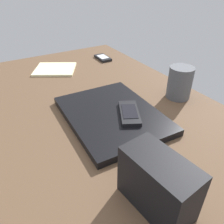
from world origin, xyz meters
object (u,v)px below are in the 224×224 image
(cell_phone_on_laptop, at_px, (129,113))
(notepad, at_px, (55,69))
(cell_phone_on_desk, at_px, (103,58))
(pen_cup, at_px, (180,83))
(desk_organizer, at_px, (158,184))
(laptop_closed, at_px, (112,115))

(cell_phone_on_laptop, distance_m, notepad, 0.48)
(notepad, bearing_deg, cell_phone_on_desk, -56.25)
(pen_cup, bearing_deg, desk_organizer, 130.18)
(desk_organizer, relative_size, pen_cup, 1.29)
(notepad, bearing_deg, pen_cup, -117.49)
(pen_cup, height_order, notepad, pen_cup)
(desk_organizer, distance_m, notepad, 0.73)
(cell_phone_on_desk, distance_m, pen_cup, 0.46)
(cell_phone_on_desk, height_order, pen_cup, pen_cup)
(laptop_closed, height_order, cell_phone_on_desk, laptop_closed)
(cell_phone_on_desk, bearing_deg, laptop_closed, 154.49)
(cell_phone_on_desk, relative_size, pen_cup, 0.92)
(laptop_closed, height_order, notepad, laptop_closed)
(pen_cup, xyz_separation_m, notepad, (0.44, 0.28, -0.05))
(laptop_closed, distance_m, notepad, 0.44)
(pen_cup, bearing_deg, cell_phone_on_desk, 4.97)
(desk_organizer, height_order, pen_cup, desk_organizer)
(cell_phone_on_desk, xyz_separation_m, pen_cup, (-0.46, -0.04, 0.05))
(cell_phone_on_laptop, distance_m, desk_organizer, 0.27)
(cell_phone_on_laptop, bearing_deg, notepad, 7.39)
(laptop_closed, relative_size, notepad, 1.96)
(cell_phone_on_laptop, xyz_separation_m, desk_organizer, (-0.25, 0.11, 0.03))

